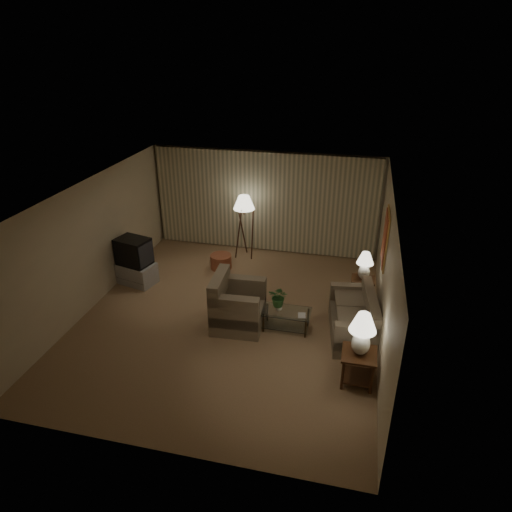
{
  "coord_description": "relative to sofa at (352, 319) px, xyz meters",
  "views": [
    {
      "loc": [
        2.37,
        -7.66,
        5.35
      ],
      "look_at": [
        0.43,
        0.6,
        1.18
      ],
      "focal_mm": 32.0,
      "sensor_mm": 36.0,
      "label": 1
    }
  ],
  "objects": [
    {
      "name": "ottoman",
      "position": [
        -3.33,
        2.14,
        -0.18
      ],
      "size": [
        0.56,
        0.56,
        0.35
      ],
      "primitive_type": "cylinder",
      "rotation": [
        0.0,
        0.0,
        0.06
      ],
      "color": "#994E33",
      "rests_on": "ground"
    },
    {
      "name": "book",
      "position": [
        -1.04,
        -0.2,
        0.07
      ],
      "size": [
        0.17,
        0.22,
        0.02
      ],
      "primitive_type": "imported",
      "rotation": [
        0.0,
        0.0,
        0.14
      ],
      "color": "olive",
      "rests_on": "coffee_table"
    },
    {
      "name": "table_lamp_near",
      "position": [
        0.15,
        -1.35,
        0.7
      ],
      "size": [
        0.45,
        0.45,
        0.77
      ],
      "color": "silver",
      "rests_on": "side_table_near"
    },
    {
      "name": "side_table_far",
      "position": [
        0.15,
        1.25,
        0.04
      ],
      "size": [
        0.5,
        0.42,
        0.6
      ],
      "color": "#331B0E",
      "rests_on": "ground"
    },
    {
      "name": "table_lamp_far",
      "position": [
        0.15,
        1.25,
        0.61
      ],
      "size": [
        0.36,
        0.36,
        0.62
      ],
      "color": "silver",
      "rests_on": "side_table_far"
    },
    {
      "name": "armchair",
      "position": [
        -2.24,
        -0.17,
        0.08
      ],
      "size": [
        1.15,
        1.1,
        0.87
      ],
      "rotation": [
        0.0,
        0.0,
        1.63
      ],
      "color": "gray",
      "rests_on": "ground"
    },
    {
      "name": "flowers",
      "position": [
        -1.44,
        -0.1,
        0.42
      ],
      "size": [
        0.44,
        0.39,
        0.42
      ],
      "primitive_type": "imported",
      "rotation": [
        0.0,
        0.0,
        -0.18
      ],
      "color": "#30662D",
      "rests_on": "vase"
    },
    {
      "name": "sofa",
      "position": [
        0.0,
        0.0,
        0.0
      ],
      "size": [
        1.82,
        1.23,
        0.71
      ],
      "rotation": [
        0.0,
        0.0,
        -1.44
      ],
      "color": "gray",
      "rests_on": "ground"
    },
    {
      "name": "vase",
      "position": [
        -1.44,
        -0.1,
        0.13
      ],
      "size": [
        0.18,
        0.18,
        0.15
      ],
      "primitive_type": "imported",
      "rotation": [
        0.0,
        0.0,
        -0.39
      ],
      "color": "white",
      "rests_on": "coffee_table"
    },
    {
      "name": "side_table_near",
      "position": [
        0.15,
        -1.35,
        0.06
      ],
      "size": [
        0.57,
        0.57,
        0.6
      ],
      "color": "#331B0E",
      "rests_on": "ground"
    },
    {
      "name": "tv_cabinet",
      "position": [
        -5.05,
        0.97,
        -0.11
      ],
      "size": [
        1.15,
        0.97,
        0.5
      ],
      "primitive_type": "cube",
      "rotation": [
        0.0,
        0.0,
        -0.24
      ],
      "color": "#B4B4B6",
      "rests_on": "ground"
    },
    {
      "name": "floor_lamp",
      "position": [
        -2.91,
        2.91,
        0.52
      ],
      "size": [
        0.55,
        0.55,
        1.68
      ],
      "color": "#331B0E",
      "rests_on": "ground"
    },
    {
      "name": "ground",
      "position": [
        -2.5,
        0.05,
        -0.36
      ],
      "size": [
        7.0,
        7.0,
        0.0
      ],
      "primitive_type": "plane",
      "color": "tan",
      "rests_on": "ground"
    },
    {
      "name": "crt_tv",
      "position": [
        -5.05,
        0.97,
        0.46
      ],
      "size": [
        0.98,
        0.87,
        0.63
      ],
      "primitive_type": "cube",
      "rotation": [
        0.0,
        0.0,
        -0.24
      ],
      "color": "black",
      "rests_on": "tv_cabinet"
    },
    {
      "name": "coffee_table",
      "position": [
        -1.29,
        -0.1,
        -0.08
      ],
      "size": [
        0.98,
        0.53,
        0.41
      ],
      "color": "silver",
      "rests_on": "ground"
    },
    {
      "name": "room_shell",
      "position": [
        -2.48,
        1.56,
        1.39
      ],
      "size": [
        6.04,
        7.02,
        2.72
      ],
      "color": "beige",
      "rests_on": "ground"
    }
  ]
}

